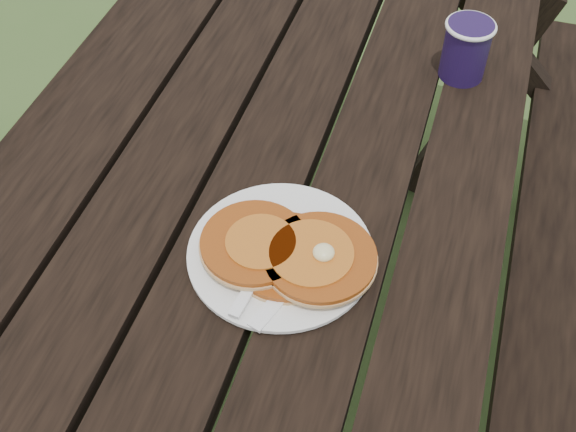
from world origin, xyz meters
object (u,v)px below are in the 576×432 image
(picnic_table, at_px, (286,260))
(coffee_cup, at_px, (466,47))
(pancake_stack, at_px, (289,252))
(plate, at_px, (280,254))

(picnic_table, xyz_separation_m, coffee_cup, (0.26, 0.20, 0.44))
(pancake_stack, distance_m, coffee_cup, 0.51)
(plate, height_order, pancake_stack, pancake_stack)
(picnic_table, bearing_deg, pancake_stack, -71.77)
(picnic_table, bearing_deg, coffee_cup, 38.00)
(picnic_table, distance_m, plate, 0.48)
(coffee_cup, bearing_deg, plate, -110.66)
(plate, bearing_deg, picnic_table, 105.94)
(picnic_table, distance_m, pancake_stack, 0.50)
(picnic_table, relative_size, pancake_stack, 7.44)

